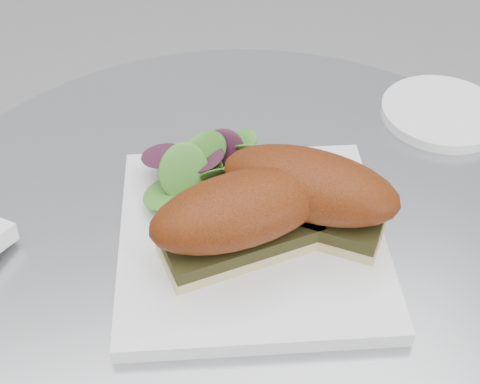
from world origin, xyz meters
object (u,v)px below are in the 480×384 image
at_px(sandwich_right, 309,192).
at_px(saucer, 442,113).
at_px(sandwich_left, 241,216).
at_px(plate, 252,239).

relative_size(sandwich_right, saucer, 1.24).
distance_m(sandwich_left, sandwich_right, 0.07).
bearing_deg(sandwich_left, saucer, 20.85).
relative_size(sandwich_left, saucer, 1.22).
xyz_separation_m(plate, sandwich_left, (-0.02, -0.02, 0.05)).
distance_m(plate, sandwich_right, 0.07).
bearing_deg(saucer, sandwich_left, -152.86).
distance_m(plate, sandwich_left, 0.06).
bearing_deg(sandwich_right, sandwich_left, -132.02).
bearing_deg(sandwich_right, saucer, 69.17).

